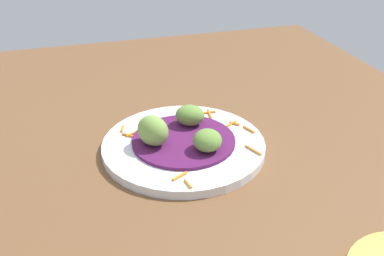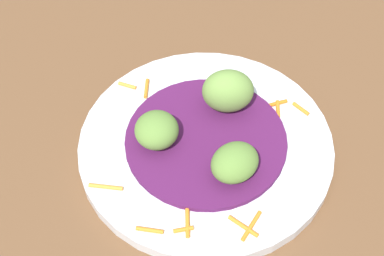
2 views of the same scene
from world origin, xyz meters
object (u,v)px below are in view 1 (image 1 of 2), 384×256
at_px(main_plate, 184,146).
at_px(guac_scoop_left, 207,140).
at_px(guac_scoop_right, 153,131).
at_px(guac_scoop_center, 190,115).

xyz_separation_m(main_plate, guac_scoop_left, (-0.03, 0.04, 0.03)).
relative_size(guac_scoop_left, guac_scoop_right, 0.82).
bearing_deg(guac_scoop_right, guac_scoop_left, 151.79).
bearing_deg(guac_scoop_center, guac_scoop_left, 91.79).
height_order(guac_scoop_left, guac_scoop_center, same).
distance_m(main_plate, guac_scoop_left, 0.06).
bearing_deg(guac_scoop_left, main_plate, -58.21).
bearing_deg(guac_scoop_center, main_plate, 61.79).
distance_m(main_plate, guac_scoop_right, 0.06).
xyz_separation_m(guac_scoop_left, guac_scoop_center, (0.00, -0.08, 0.00)).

